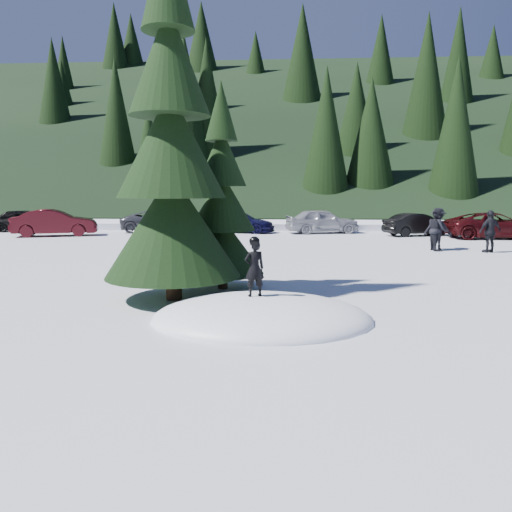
# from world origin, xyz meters

# --- Properties ---
(ground) EXTENTS (200.00, 200.00, 0.00)m
(ground) POSITION_xyz_m (0.00, 0.00, 0.00)
(ground) COLOR white
(ground) RESTS_ON ground
(snow_mound) EXTENTS (4.48, 3.52, 0.96)m
(snow_mound) POSITION_xyz_m (0.00, 0.00, 0.00)
(snow_mound) COLOR white
(snow_mound) RESTS_ON ground
(forest_hillside) EXTENTS (200.00, 60.00, 25.00)m
(forest_hillside) POSITION_xyz_m (0.00, 54.00, 12.50)
(forest_hillside) COLOR black
(forest_hillside) RESTS_ON ground
(spruce_tall) EXTENTS (3.20, 3.20, 8.60)m
(spruce_tall) POSITION_xyz_m (-2.20, 1.80, 3.32)
(spruce_tall) COLOR black
(spruce_tall) RESTS_ON ground
(spruce_short) EXTENTS (2.20, 2.20, 5.37)m
(spruce_short) POSITION_xyz_m (-1.20, 3.20, 2.10)
(spruce_short) COLOR black
(spruce_short) RESTS_ON ground
(child_skier) EXTENTS (0.48, 0.40, 1.13)m
(child_skier) POSITION_xyz_m (-0.15, 0.04, 1.05)
(child_skier) COLOR black
(child_skier) RESTS_ON snow_mound
(adult_0) EXTENTS (0.77, 0.95, 1.84)m
(adult_0) POSITION_xyz_m (7.00, 12.11, 0.92)
(adult_0) COLOR black
(adult_0) RESTS_ON ground
(adult_1) EXTENTS (1.13, 0.77, 1.78)m
(adult_1) POSITION_xyz_m (9.01, 11.52, 0.89)
(adult_1) COLOR black
(adult_1) RESTS_ON ground
(adult_2) EXTENTS (1.36, 1.14, 1.82)m
(adult_2) POSITION_xyz_m (7.16, 12.51, 0.91)
(adult_2) COLOR black
(adult_2) RESTS_ON ground
(car_0) EXTENTS (4.31, 2.03, 1.42)m
(car_0) POSITION_xyz_m (-15.97, 20.85, 0.71)
(car_0) COLOR black
(car_0) RESTS_ON ground
(car_1) EXTENTS (4.89, 3.00, 1.52)m
(car_1) POSITION_xyz_m (-12.67, 17.87, 0.76)
(car_1) COLOR #3E0B10
(car_1) RESTS_ON ground
(car_2) EXTENTS (5.10, 3.04, 1.33)m
(car_2) POSITION_xyz_m (-7.43, 21.07, 0.66)
(car_2) COLOR #424348
(car_2) RESTS_ON ground
(car_3) EXTENTS (4.71, 2.82, 1.28)m
(car_3) POSITION_xyz_m (-2.38, 20.87, 0.64)
(car_3) COLOR black
(car_3) RESTS_ON ground
(car_4) EXTENTS (4.68, 2.72, 1.50)m
(car_4) POSITION_xyz_m (2.69, 20.68, 0.75)
(car_4) COLOR #919399
(car_4) RESTS_ON ground
(car_5) EXTENTS (4.14, 2.56, 1.29)m
(car_5) POSITION_xyz_m (8.04, 19.21, 0.64)
(car_5) COLOR black
(car_5) RESTS_ON ground
(car_6) EXTENTS (5.09, 2.43, 1.40)m
(car_6) POSITION_xyz_m (11.73, 17.79, 0.70)
(car_6) COLOR black
(car_6) RESTS_ON ground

